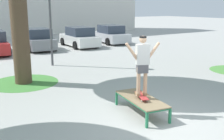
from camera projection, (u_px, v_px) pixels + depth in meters
ground_plane at (162, 123)px, 7.31m from camera, size 120.00×120.00×0.00m
skate_box at (141, 100)px, 7.90m from camera, size 1.08×2.00×0.46m
skateboard at (142, 96)px, 7.86m from camera, size 0.50×0.81×0.09m
skater at (142, 62)px, 7.63m from camera, size 0.95×0.47×1.69m
grass_patch_mid_back at (24, 83)px, 11.19m from camera, size 2.76×2.76×0.01m
car_grey at (38, 40)px, 19.71m from camera, size 2.23×4.35×1.50m
car_white at (79, 38)px, 21.10m from camera, size 2.13×4.30×1.50m
car_silver at (110, 35)px, 23.16m from camera, size 2.26×4.36×1.50m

